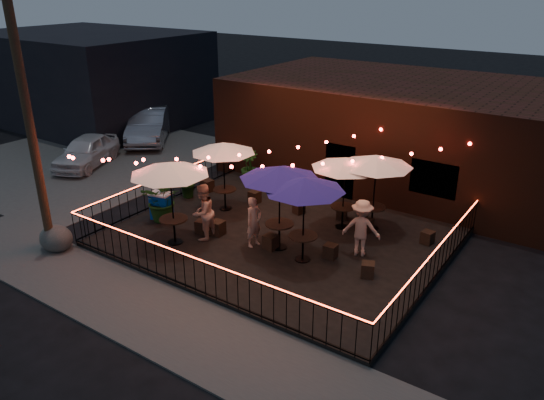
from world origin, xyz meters
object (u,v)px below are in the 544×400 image
at_px(utility_pole, 30,125).
at_px(cafe_table_4, 304,185).
at_px(cafe_table_2, 280,174).
at_px(cafe_table_5, 377,162).
at_px(cafe_table_0, 170,169).
at_px(cafe_table_3, 345,164).
at_px(boulder, 56,238).
at_px(cafe_table_1, 223,148).
at_px(cooler, 161,206).

bearing_deg(utility_pole, cafe_table_4, 28.32).
relative_size(cafe_table_2, cafe_table_5, 1.03).
relative_size(cafe_table_0, cafe_table_5, 1.06).
relative_size(cafe_table_3, cafe_table_5, 0.91).
xyz_separation_m(cafe_table_5, boulder, (-7.53, -6.62, -2.09)).
xyz_separation_m(cafe_table_1, cafe_table_3, (4.16, 1.01, -0.04)).
relative_size(cafe_table_5, boulder, 3.01).
relative_size(utility_pole, cafe_table_0, 2.54).
relative_size(cafe_table_3, cafe_table_4, 0.89).
distance_m(cafe_table_2, cafe_table_5, 3.35).
bearing_deg(cafe_table_4, utility_pole, -151.68).
distance_m(cafe_table_2, cafe_table_4, 1.02).
distance_m(utility_pole, cooler, 4.98).
bearing_deg(cafe_table_0, cooler, 147.07).
height_order(cafe_table_0, cooler, cafe_table_0).
relative_size(cooler, boulder, 0.95).
bearing_deg(cafe_table_1, cafe_table_4, -20.90).
relative_size(cafe_table_1, boulder, 2.94).
bearing_deg(cafe_table_1, boulder, -116.14).
bearing_deg(cooler, cafe_table_0, -46.62).
height_order(cafe_table_0, cafe_table_3, cafe_table_0).
relative_size(cafe_table_4, boulder, 3.08).
bearing_deg(cafe_table_4, cooler, -177.34).
height_order(cafe_table_5, boulder, cafe_table_5).
distance_m(cafe_table_4, cooler, 5.82).
relative_size(cafe_table_0, cafe_table_4, 1.03).
relative_size(utility_pole, cafe_table_3, 2.96).
xyz_separation_m(cafe_table_3, cafe_table_5, (0.85, 0.46, 0.10)).
xyz_separation_m(cafe_table_3, cafe_table_4, (0.07, -2.62, 0.12)).
bearing_deg(cafe_table_0, cafe_table_4, 18.80).
bearing_deg(cafe_table_1, cafe_table_2, -22.90).
relative_size(cafe_table_1, cafe_table_5, 0.98).
bearing_deg(cooler, cafe_table_3, 14.23).
height_order(cooler, boulder, cooler).
height_order(utility_pole, cafe_table_3, utility_pole).
bearing_deg(cafe_table_2, cooler, -173.69).
bearing_deg(boulder, cafe_table_0, 37.52).
height_order(cafe_table_0, cafe_table_5, cafe_table_0).
distance_m(cafe_table_2, boulder, 7.23).
bearing_deg(cafe_table_5, cafe_table_1, -163.58).
xyz_separation_m(cafe_table_3, boulder, (-6.68, -6.16, -1.99)).
distance_m(cafe_table_3, boulder, 9.30).
bearing_deg(cafe_table_5, cafe_table_2, -121.80).
relative_size(utility_pole, cooler, 8.50).
relative_size(cafe_table_3, cooler, 2.87).
xyz_separation_m(cafe_table_1, cafe_table_5, (5.01, 1.48, 0.07)).
distance_m(cafe_table_0, boulder, 4.25).
bearing_deg(cafe_table_3, cafe_table_1, -166.34).
distance_m(cafe_table_0, cafe_table_3, 5.48).
bearing_deg(cafe_table_5, cafe_table_4, -104.14).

